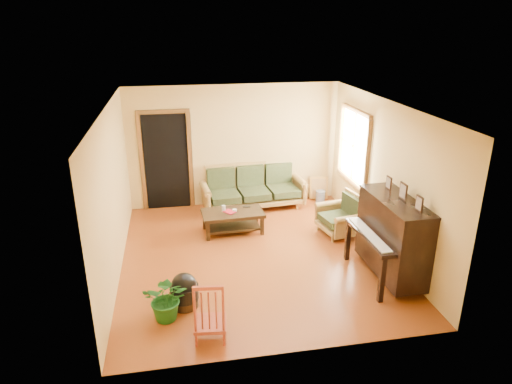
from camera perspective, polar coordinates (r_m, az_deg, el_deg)
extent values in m
plane|color=#672A0D|center=(7.99, -0.09, -7.93)|extent=(5.00, 5.00, 0.00)
cube|color=black|center=(9.78, -11.14, 3.70)|extent=(1.08, 0.16, 2.05)
cube|color=white|center=(9.19, 12.15, 5.60)|extent=(0.12, 1.36, 1.46)
cube|color=olive|center=(9.75, -0.30, 0.55)|extent=(2.23, 1.10, 0.93)
cube|color=black|center=(8.75, -2.91, -3.73)|extent=(1.18, 0.68, 0.42)
cube|color=olive|center=(8.72, 10.33, -2.79)|extent=(0.89, 0.92, 0.79)
cube|color=black|center=(7.42, 16.93, -5.59)|extent=(0.90, 1.50, 1.31)
cylinder|color=black|center=(6.69, -8.92, -12.52)|extent=(0.46, 0.46, 0.38)
cube|color=maroon|center=(5.94, -5.81, -14.32)|extent=(0.45, 0.49, 0.87)
cube|color=gold|center=(10.40, 7.85, 0.55)|extent=(0.42, 0.15, 0.55)
cylinder|color=#315193|center=(10.28, 8.05, -0.56)|extent=(0.22, 0.22, 0.26)
imported|color=#18571A|center=(6.40, -11.05, -12.89)|extent=(0.67, 0.61, 0.66)
imported|color=maroon|center=(8.58, -3.73, -2.66)|extent=(0.26, 0.27, 0.02)
cylinder|color=silver|center=(8.66, -4.06, -2.06)|extent=(0.09, 0.09, 0.12)
cylinder|color=white|center=(8.64, -2.69, -2.32)|extent=(0.10, 0.10, 0.05)
cube|color=black|center=(8.85, -1.18, -1.86)|extent=(0.15, 0.06, 0.01)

